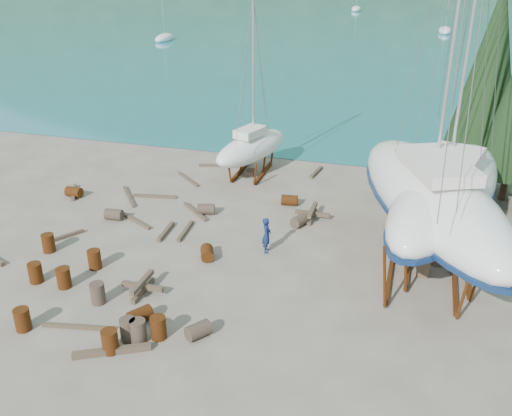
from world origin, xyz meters
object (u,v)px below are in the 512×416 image
(large_sailboat_near, at_px, (432,198))
(worker, at_px, (267,235))
(large_sailboat_far, at_px, (447,193))
(small_sailboat_shore, at_px, (252,147))

(large_sailboat_near, xyz_separation_m, worker, (-7.00, -0.64, -2.44))
(large_sailboat_far, height_order, worker, large_sailboat_far)
(large_sailboat_far, xyz_separation_m, small_sailboat_shore, (-11.13, 7.57, -1.42))
(small_sailboat_shore, distance_m, worker, 9.99)
(large_sailboat_near, bearing_deg, large_sailboat_far, 37.12)
(large_sailboat_near, xyz_separation_m, large_sailboat_far, (0.63, 1.11, -0.14))
(large_sailboat_near, distance_m, large_sailboat_far, 1.29)
(small_sailboat_shore, xyz_separation_m, worker, (3.50, -9.32, -0.88))
(small_sailboat_shore, relative_size, worker, 6.14)
(worker, bearing_deg, small_sailboat_shore, 8.95)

